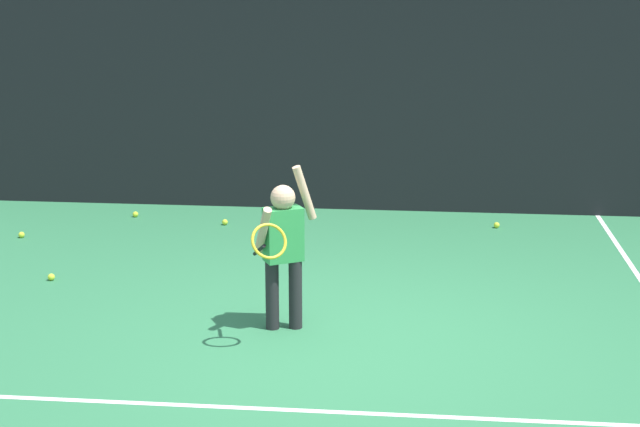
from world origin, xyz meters
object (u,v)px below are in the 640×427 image
object	(u,v)px
tennis_ball_4	(135,214)
tennis_ball_0	(51,277)
tennis_ball_3	(225,222)
tennis_player	(283,244)
tennis_ball_2	(497,225)
tennis_ball_1	(22,235)

from	to	relation	value
tennis_ball_4	tennis_ball_0	bearing A→B (deg)	-93.37
tennis_ball_0	tennis_ball_3	xyz separation A→B (m)	(1.25, 2.10, 0.00)
tennis_player	tennis_ball_2	size ratio (longest dim) A/B	20.46
tennis_player	tennis_ball_0	distance (m)	2.65
tennis_ball_0	tennis_ball_1	xyz separation A→B (m)	(-0.85, 1.36, 0.00)
tennis_ball_0	tennis_ball_2	world-z (taller)	same
tennis_ball_2	tennis_ball_0	bearing A→B (deg)	-152.15
tennis_ball_1	tennis_ball_0	bearing A→B (deg)	-58.11
tennis_ball_0	tennis_ball_3	world-z (taller)	same
tennis_ball_1	tennis_ball_2	size ratio (longest dim) A/B	1.00
tennis_ball_1	tennis_ball_3	world-z (taller)	same
tennis_ball_3	tennis_ball_4	size ratio (longest dim) A/B	1.00
tennis_ball_1	tennis_ball_3	size ratio (longest dim) A/B	1.00
tennis_ball_2	tennis_ball_4	bearing A→B (deg)	179.23
tennis_ball_0	tennis_ball_2	distance (m)	4.88
tennis_ball_0	tennis_ball_4	size ratio (longest dim) A/B	1.00
tennis_ball_1	tennis_ball_2	world-z (taller)	same
tennis_ball_4	tennis_ball_1	bearing A→B (deg)	-135.30
tennis_player	tennis_ball_4	bearing A→B (deg)	94.40
tennis_player	tennis_ball_0	size ratio (longest dim) A/B	20.46
tennis_ball_0	tennis_ball_1	bearing A→B (deg)	121.89
tennis_ball_2	tennis_ball_4	world-z (taller)	same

